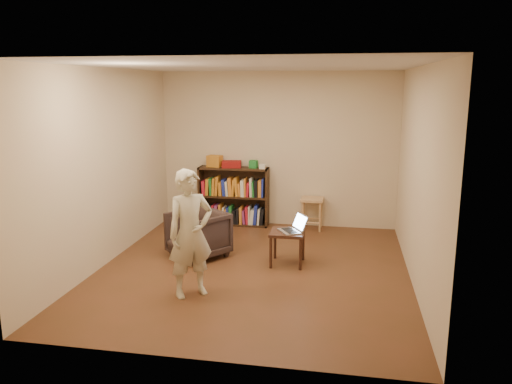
% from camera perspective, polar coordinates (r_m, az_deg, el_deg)
% --- Properties ---
extents(floor, '(4.50, 4.50, 0.00)m').
position_cam_1_polar(floor, '(6.63, -0.33, -8.84)').
color(floor, '#4D3018').
rests_on(floor, ground).
extents(ceiling, '(4.50, 4.50, 0.00)m').
position_cam_1_polar(ceiling, '(6.20, -0.36, 14.22)').
color(ceiling, silver).
rests_on(ceiling, wall_back).
extents(wall_back, '(4.00, 0.00, 4.00)m').
position_cam_1_polar(wall_back, '(8.48, 2.49, 4.85)').
color(wall_back, beige).
rests_on(wall_back, floor).
extents(wall_left, '(0.00, 4.50, 4.50)m').
position_cam_1_polar(wall_left, '(6.94, -16.82, 2.70)').
color(wall_left, beige).
rests_on(wall_left, floor).
extents(wall_right, '(0.00, 4.50, 4.50)m').
position_cam_1_polar(wall_right, '(6.24, 18.02, 1.61)').
color(wall_right, beige).
rests_on(wall_right, floor).
extents(bookshelf, '(1.20, 0.30, 1.00)m').
position_cam_1_polar(bookshelf, '(8.61, -2.54, -0.86)').
color(bookshelf, black).
rests_on(bookshelf, floor).
extents(box_yellow, '(0.27, 0.22, 0.19)m').
position_cam_1_polar(box_yellow, '(8.58, -4.74, 3.54)').
color(box_yellow, '#C27922').
rests_on(box_yellow, bookshelf).
extents(red_cloth, '(0.35, 0.28, 0.11)m').
position_cam_1_polar(red_cloth, '(8.51, -2.80, 3.19)').
color(red_cloth, maroon).
rests_on(red_cloth, bookshelf).
extents(box_green, '(0.14, 0.14, 0.13)m').
position_cam_1_polar(box_green, '(8.44, -0.30, 3.21)').
color(box_green, '#1F772D').
rests_on(box_green, bookshelf).
extents(box_white, '(0.10, 0.10, 0.08)m').
position_cam_1_polar(box_white, '(8.36, 0.73, 2.94)').
color(box_white, silver).
rests_on(box_white, bookshelf).
extents(stool, '(0.37, 0.37, 0.53)m').
position_cam_1_polar(stool, '(8.36, 6.42, -1.40)').
color(stool, tan).
rests_on(stool, floor).
extents(armchair, '(0.98, 0.99, 0.65)m').
position_cam_1_polar(armchair, '(7.06, -6.64, -4.83)').
color(armchair, '#322521').
rests_on(armchair, floor).
extents(side_table, '(0.45, 0.45, 0.46)m').
position_cam_1_polar(side_table, '(6.72, 3.62, -5.12)').
color(side_table, black).
rests_on(side_table, floor).
extents(laptop, '(0.44, 0.44, 0.23)m').
position_cam_1_polar(laptop, '(6.68, 4.34, -4.04)').
color(laptop, '#BDBCC1').
rests_on(laptop, side_table).
extents(person, '(0.64, 0.61, 1.47)m').
position_cam_1_polar(person, '(5.69, -7.49, -4.73)').
color(person, beige).
rests_on(person, floor).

